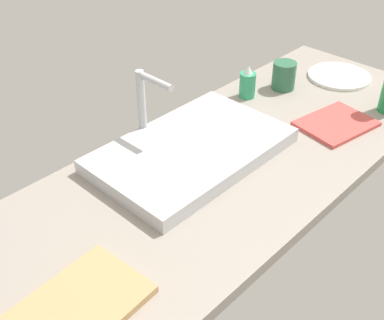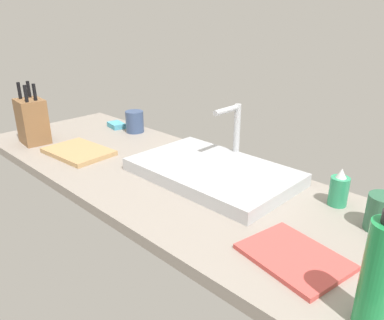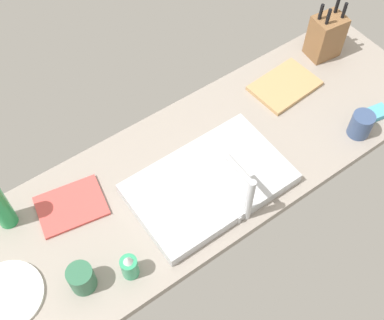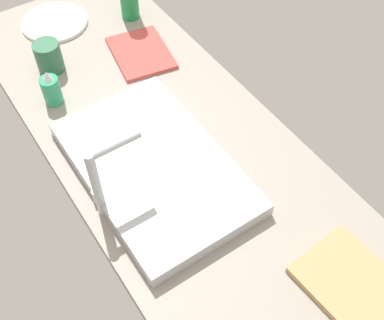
# 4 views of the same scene
# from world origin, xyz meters

# --- Properties ---
(countertop_slab) EXTENTS (1.95, 0.62, 0.04)m
(countertop_slab) POSITION_xyz_m (0.00, 0.00, 0.02)
(countertop_slab) COLOR gray
(countertop_slab) RESTS_ON ground
(sink_basin) EXTENTS (0.55, 0.35, 0.04)m
(sink_basin) POSITION_xyz_m (0.06, 0.09, 0.06)
(sink_basin) COLOR #B7BABF
(sink_basin) RESTS_ON countertop_slab
(faucet) EXTENTS (0.05, 0.14, 0.22)m
(faucet) POSITION_xyz_m (0.03, 0.24, 0.17)
(faucet) COLOR #B7BABF
(faucet) RESTS_ON countertop_slab
(knife_block) EXTENTS (0.14, 0.12, 0.26)m
(knife_block) POSITION_xyz_m (-0.74, -0.17, 0.13)
(knife_block) COLOR brown
(knife_block) RESTS_ON countertop_slab
(cutting_board) EXTENTS (0.28, 0.20, 0.02)m
(cutting_board) POSITION_xyz_m (-0.47, -0.11, 0.04)
(cutting_board) COLOR tan
(cutting_board) RESTS_ON countertop_slab
(soap_bottle) EXTENTS (0.06, 0.06, 0.12)m
(soap_bottle) POSITION_xyz_m (0.45, 0.20, 0.08)
(soap_bottle) COLOR #2D9966
(soap_bottle) RESTS_ON countertop_slab
(dinner_plate) EXTENTS (0.23, 0.23, 0.01)m
(dinner_plate) POSITION_xyz_m (0.80, 0.04, 0.04)
(dinner_plate) COLOR white
(dinner_plate) RESTS_ON countertop_slab
(dish_towel) EXTENTS (0.25, 0.21, 0.01)m
(dish_towel) POSITION_xyz_m (0.50, -0.12, 0.04)
(dish_towel) COLOR #CC4C47
(dish_towel) RESTS_ON countertop_slab
(coffee_mug) EXTENTS (0.08, 0.08, 0.10)m
(coffee_mug) POSITION_xyz_m (-0.55, 0.22, 0.08)
(coffee_mug) COLOR #384C75
(coffee_mug) RESTS_ON countertop_slab
(ceramic_cup) EXTENTS (0.08, 0.08, 0.10)m
(ceramic_cup) POSITION_xyz_m (0.59, 0.15, 0.08)
(ceramic_cup) COLOR #2D6647
(ceramic_cup) RESTS_ON countertop_slab
(dish_sponge) EXTENTS (0.10, 0.08, 0.02)m
(dish_sponge) POSITION_xyz_m (-0.67, 0.20, 0.05)
(dish_sponge) COLOR #4CA3BC
(dish_sponge) RESTS_ON countertop_slab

